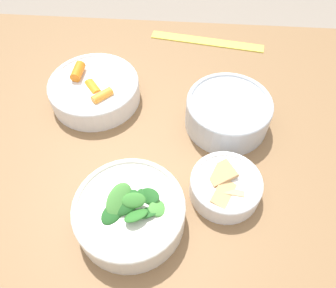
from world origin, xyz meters
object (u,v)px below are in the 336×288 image
at_px(bowl_beans_hotdog, 227,113).
at_px(bowl_carrots, 95,90).
at_px(bowl_cookies, 225,186).
at_px(bowl_greens, 130,212).
at_px(ruler, 207,42).

bearing_deg(bowl_beans_hotdog, bowl_carrots, 169.84).
bearing_deg(bowl_cookies, bowl_beans_hotdog, 87.42).
xyz_separation_m(bowl_carrots, bowl_cookies, (0.27, -0.21, -0.00)).
relative_size(bowl_greens, bowl_beans_hotdog, 1.07).
xyz_separation_m(bowl_greens, bowl_cookies, (0.16, 0.06, -0.01)).
bearing_deg(bowl_carrots, ruler, 42.39).
bearing_deg(bowl_greens, bowl_carrots, 112.95).
height_order(bowl_greens, ruler, bowl_greens).
height_order(bowl_beans_hotdog, bowl_cookies, bowl_beans_hotdog).
bearing_deg(bowl_cookies, bowl_greens, -157.75).
relative_size(bowl_beans_hotdog, bowl_cookies, 1.35).
distance_m(bowl_cookies, ruler, 0.43).
distance_m(bowl_carrots, bowl_cookies, 0.34).
bearing_deg(bowl_greens, bowl_beans_hotdog, 54.07).
xyz_separation_m(bowl_greens, bowl_beans_hotdog, (0.16, 0.22, 0.00)).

